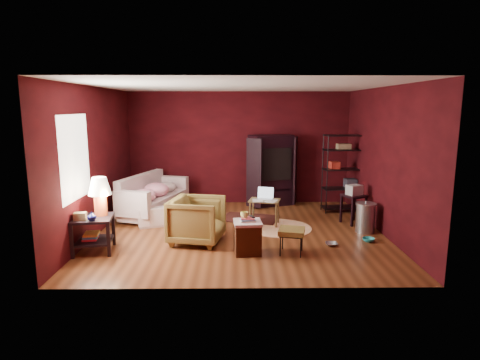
{
  "coord_description": "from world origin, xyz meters",
  "views": [
    {
      "loc": [
        -0.09,
        -7.57,
        2.41
      ],
      "look_at": [
        0.0,
        0.2,
        1.0
      ],
      "focal_mm": 30.0,
      "sensor_mm": 36.0,
      "label": 1
    }
  ],
  "objects_px": {
    "armchair": "(197,218)",
    "wire_shelving": "(343,170)",
    "laptop_desk": "(265,202)",
    "tv_armoire": "(271,169)",
    "hamper": "(248,237)",
    "sofa": "(152,199)",
    "side_table": "(96,207)"
  },
  "relations": [
    {
      "from": "sofa",
      "to": "wire_shelving",
      "type": "height_order",
      "value": "wire_shelving"
    },
    {
      "from": "laptop_desk",
      "to": "wire_shelving",
      "type": "relative_size",
      "value": 0.43
    },
    {
      "from": "laptop_desk",
      "to": "wire_shelving",
      "type": "height_order",
      "value": "wire_shelving"
    },
    {
      "from": "wire_shelving",
      "to": "hamper",
      "type": "bearing_deg",
      "value": -135.1
    },
    {
      "from": "side_table",
      "to": "laptop_desk",
      "type": "xyz_separation_m",
      "value": [
        2.94,
        1.5,
        -0.28
      ]
    },
    {
      "from": "side_table",
      "to": "sofa",
      "type": "bearing_deg",
      "value": 78.05
    },
    {
      "from": "sofa",
      "to": "tv_armoire",
      "type": "bearing_deg",
      "value": -88.18
    },
    {
      "from": "side_table",
      "to": "laptop_desk",
      "type": "height_order",
      "value": "side_table"
    },
    {
      "from": "hamper",
      "to": "tv_armoire",
      "type": "distance_m",
      "value": 3.5
    },
    {
      "from": "sofa",
      "to": "wire_shelving",
      "type": "xyz_separation_m",
      "value": [
        4.37,
        0.35,
        0.6
      ]
    },
    {
      "from": "hamper",
      "to": "armchair",
      "type": "bearing_deg",
      "value": 148.1
    },
    {
      "from": "hamper",
      "to": "laptop_desk",
      "type": "distance_m",
      "value": 1.73
    },
    {
      "from": "sofa",
      "to": "wire_shelving",
      "type": "bearing_deg",
      "value": -103.49
    },
    {
      "from": "laptop_desk",
      "to": "tv_armoire",
      "type": "relative_size",
      "value": 0.44
    },
    {
      "from": "armchair",
      "to": "tv_armoire",
      "type": "distance_m",
      "value": 3.26
    },
    {
      "from": "sofa",
      "to": "laptop_desk",
      "type": "distance_m",
      "value": 2.58
    },
    {
      "from": "tv_armoire",
      "to": "wire_shelving",
      "type": "relative_size",
      "value": 0.97
    },
    {
      "from": "side_table",
      "to": "wire_shelving",
      "type": "relative_size",
      "value": 0.7
    },
    {
      "from": "armchair",
      "to": "tv_armoire",
      "type": "relative_size",
      "value": 0.52
    },
    {
      "from": "armchair",
      "to": "wire_shelving",
      "type": "xyz_separation_m",
      "value": [
        3.18,
        2.17,
        0.53
      ]
    },
    {
      "from": "laptop_desk",
      "to": "wire_shelving",
      "type": "xyz_separation_m",
      "value": [
        1.89,
        1.06,
        0.51
      ]
    },
    {
      "from": "armchair",
      "to": "tv_armoire",
      "type": "bearing_deg",
      "value": -18.02
    },
    {
      "from": "side_table",
      "to": "hamper",
      "type": "bearing_deg",
      "value": -3.8
    },
    {
      "from": "sofa",
      "to": "armchair",
      "type": "xyz_separation_m",
      "value": [
        1.18,
        -1.83,
        0.07
      ]
    },
    {
      "from": "wire_shelving",
      "to": "armchair",
      "type": "bearing_deg",
      "value": -150.76
    },
    {
      "from": "wire_shelving",
      "to": "side_table",
      "type": "bearing_deg",
      "value": -157.18
    },
    {
      "from": "sofa",
      "to": "side_table",
      "type": "bearing_deg",
      "value": 150.02
    },
    {
      "from": "armchair",
      "to": "wire_shelving",
      "type": "bearing_deg",
      "value": -44.55
    },
    {
      "from": "hamper",
      "to": "side_table",
      "type": "bearing_deg",
      "value": 176.2
    },
    {
      "from": "sofa",
      "to": "side_table",
      "type": "xyz_separation_m",
      "value": [
        -0.47,
        -2.21,
        0.37
      ]
    },
    {
      "from": "hamper",
      "to": "wire_shelving",
      "type": "xyz_separation_m",
      "value": [
        2.29,
        2.73,
        0.7
      ]
    },
    {
      "from": "laptop_desk",
      "to": "armchair",
      "type": "bearing_deg",
      "value": -126.08
    }
  ]
}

